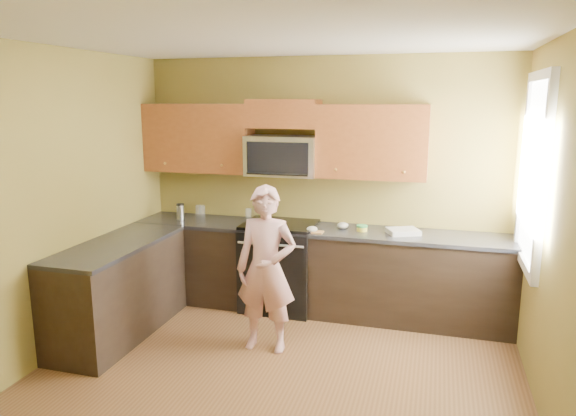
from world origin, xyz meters
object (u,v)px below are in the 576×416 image
(microwave, at_px, (283,175))
(woman, at_px, (266,269))
(travel_mug, at_px, (181,220))
(butter_tub, at_px, (362,231))
(stove, at_px, (280,265))
(frying_pan, at_px, (271,228))

(microwave, xyz_separation_m, woman, (0.17, -1.10, -0.69))
(microwave, distance_m, woman, 1.31)
(microwave, height_order, travel_mug, microwave)
(microwave, height_order, butter_tub, microwave)
(stove, xyz_separation_m, woman, (0.17, -0.97, 0.28))
(stove, relative_size, microwave, 1.25)
(travel_mug, bearing_deg, stove, 0.96)
(microwave, xyz_separation_m, butter_tub, (0.88, -0.12, -0.53))
(stove, height_order, microwave, microwave)
(woman, height_order, butter_tub, woman)
(microwave, distance_m, frying_pan, 0.63)
(microwave, bearing_deg, butter_tub, -7.68)
(frying_pan, relative_size, butter_tub, 4.24)
(travel_mug, bearing_deg, microwave, 7.10)
(microwave, bearing_deg, frying_pan, -92.92)
(frying_pan, bearing_deg, microwave, 106.13)
(microwave, xyz_separation_m, travel_mug, (-1.16, -0.14, -0.53))
(frying_pan, bearing_deg, stove, 104.71)
(frying_pan, xyz_separation_m, travel_mug, (-1.14, 0.24, -0.03))
(microwave, relative_size, travel_mug, 4.17)
(travel_mug, bearing_deg, frying_pan, -11.67)
(woman, xyz_separation_m, butter_tub, (0.72, 0.98, 0.16))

